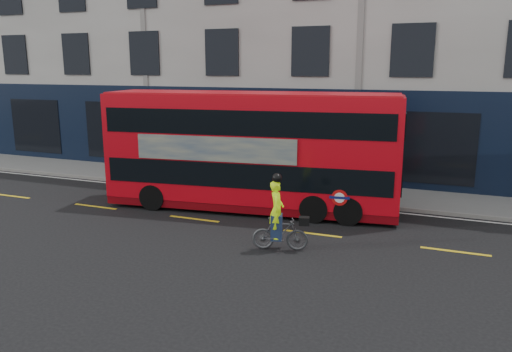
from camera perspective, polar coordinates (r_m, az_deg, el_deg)
The scene contains 8 objects.
ground at distance 13.78m, azimuth 4.77°, elevation -8.48°, with size 120.00×120.00×0.00m, color black.
pavement at distance 19.80m, azimuth 10.29°, elevation -1.95°, with size 60.00×3.00×0.12m, color gray.
kerb at distance 18.37m, azimuth 9.35°, elevation -3.02°, with size 60.00×0.12×0.13m, color gray.
building_terrace at distance 25.68m, azimuth 14.01°, elevation 17.85°, with size 50.00×10.07×15.00m.
road_edge_line at distance 18.11m, azimuth 9.14°, elevation -3.45°, with size 58.00×0.10×0.01m, color silver.
lane_dashes at distance 15.14m, azimuth 6.44°, elevation -6.56°, with size 58.00×0.12×0.01m, color gold, non-canonical shape.
bus at distance 17.16m, azimuth -0.47°, elevation 2.94°, with size 10.25×3.47×4.05m.
cyclist at distance 13.57m, azimuth 2.65°, elevation -5.54°, with size 1.58×0.81×2.14m.
Camera 1 is at (3.69, -12.34, 4.90)m, focal length 35.00 mm.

